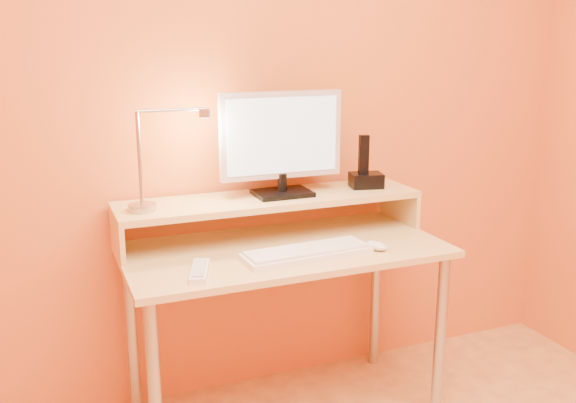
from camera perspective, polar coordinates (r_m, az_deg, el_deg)
name	(u,v)px	position (r m, az deg, el deg)	size (l,w,h in m)	color
wall_back	(255,98)	(2.54, -3.06, 9.44)	(3.00, 0.04, 2.50)	orange
desk_leg_fl	(155,399)	(2.16, -12.04, -17.22)	(0.04, 0.04, 0.69)	#AAAAB4
desk_leg_fr	(440,340)	(2.54, 13.71, -12.18)	(0.04, 0.04, 0.69)	#AAAAB4
desk_leg_bl	(132,334)	(2.60, -14.06, -11.66)	(0.04, 0.04, 0.69)	#AAAAB4
desk_leg_br	(375,293)	(2.92, 7.99, -8.30)	(0.04, 0.04, 0.69)	#AAAAB4
desk_lower	(284,250)	(2.36, -0.34, -4.42)	(1.20, 0.60, 0.03)	tan
shelf_riser_left	(117,236)	(2.34, -15.35, -3.06)	(0.02, 0.30, 0.14)	tan
shelf_riser_right	(399,205)	(2.72, 10.10, -0.32)	(0.02, 0.30, 0.14)	tan
desk_shelf	(270,200)	(2.45, -1.64, 0.18)	(1.20, 0.30, 0.03)	tan
monitor_foot	(282,193)	(2.46, -0.52, 0.77)	(0.22, 0.16, 0.02)	black
monitor_neck	(282,182)	(2.45, -0.53, 1.77)	(0.04, 0.04, 0.07)	black
monitor_panel	(281,135)	(2.43, -0.62, 6.09)	(0.49, 0.04, 0.34)	silver
monitor_back	(279,134)	(2.45, -0.82, 6.16)	(0.44, 0.01, 0.29)	black
monitor_screen	(283,136)	(2.41, -0.46, 6.03)	(0.45, 0.00, 0.29)	#ABC5D3
lamp_base	(142,207)	(2.29, -13.16, -0.53)	(0.10, 0.10, 0.03)	#AAAAB4
lamp_post	(140,159)	(2.25, -13.41, 3.83)	(0.01, 0.01, 0.33)	#AAAAB4
lamp_arm	(171,110)	(2.25, -10.61, 8.21)	(0.01, 0.01, 0.24)	#AAAAB4
lamp_head	(205,113)	(2.28, -7.62, 8.02)	(0.04, 0.04, 0.03)	#AAAAB4
lamp_bulb	(205,117)	(2.28, -7.60, 7.62)	(0.03, 0.03, 0.00)	#FFEAC6
phone_dock	(366,180)	(2.61, 7.15, 1.94)	(0.13, 0.10, 0.06)	black
phone_handset	(364,154)	(2.58, 6.93, 4.29)	(0.04, 0.03, 0.16)	black
phone_led	(382,182)	(2.59, 8.57, 1.79)	(0.01, 0.00, 0.04)	#1D36FF
keyboard	(307,254)	(2.24, 1.73, -4.79)	(0.47, 0.15, 0.02)	white
mouse	(376,245)	(2.34, 8.05, -4.00)	(0.05, 0.10, 0.03)	white
remote_control	(200,271)	(2.11, -8.07, -6.29)	(0.05, 0.20, 0.02)	white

